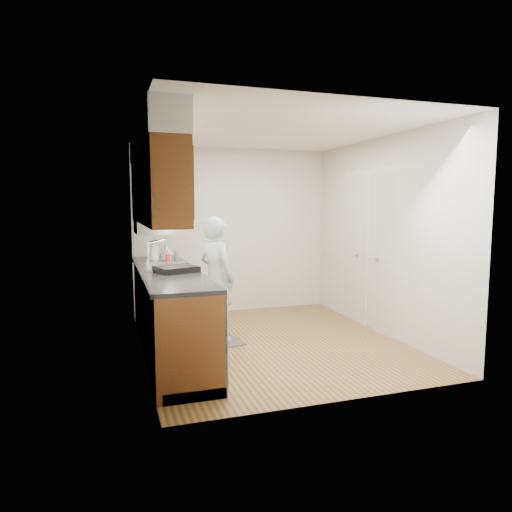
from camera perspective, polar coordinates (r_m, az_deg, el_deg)
The scene contains 16 objects.
floor at distance 5.60m, azimuth 1.88°, elevation -10.69°, with size 3.50×3.50×0.00m, color olive.
ceiling at distance 5.42m, azimuth 1.98°, elevation 15.47°, with size 3.50×3.50×0.00m, color white.
wall_left at distance 5.05m, azimuth -14.28°, elevation 1.72°, with size 0.02×3.50×2.50m, color beige.
wall_right at distance 6.04m, azimuth 15.42°, elevation 2.42°, with size 0.02×3.50×2.50m, color beige.
wall_back at distance 7.03m, azimuth -2.96°, elevation 3.17°, with size 3.00×0.02×2.50m, color beige.
counter at distance 5.20m, azimuth -10.72°, elevation -6.57°, with size 0.64×2.80×1.30m.
upper_cabinets at distance 5.11m, azimuth -12.62°, elevation 9.66°, with size 0.47×2.80×1.21m.
closet_door at distance 6.31m, azimuth 13.77°, elevation 0.57°, with size 0.02×1.22×2.05m, color white.
floor_mat at distance 5.71m, azimuth -4.89°, elevation -10.29°, with size 0.44×0.75×0.01m, color #575759.
person at distance 5.53m, azimuth -4.97°, elevation -1.79°, with size 0.60×0.40×1.69m, color #9EBDC0.
soap_bottle_a at distance 5.82m, azimuth -12.64°, elevation 0.76°, with size 0.11×0.11×0.30m, color white.
soap_bottle_b at distance 5.95m, azimuth -11.16°, elevation 0.52°, with size 0.10×0.10×0.22m, color white.
soap_bottle_c at distance 6.07m, azimuth -11.27°, elevation 0.44°, with size 0.14×0.14×0.18m, color white.
soda_can at distance 5.67m, azimuth -10.94°, elevation -0.30°, with size 0.06×0.06×0.11m, color red.
steel_can at distance 5.86m, azimuth -9.88°, elevation 0.02°, with size 0.07×0.07×0.13m, color #A5A5AA.
dish_rack at distance 4.88m, azimuth -9.93°, elevation -1.62°, with size 0.40×0.34×0.06m, color black.
Camera 1 is at (-1.83, -5.03, 1.65)m, focal length 32.00 mm.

